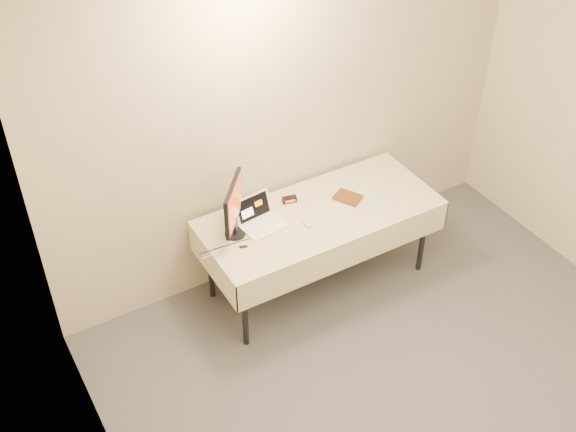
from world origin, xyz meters
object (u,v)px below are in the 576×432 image
book (344,193)px  table (320,218)px  laptop (259,219)px  monitor (234,206)px

book → table: bearing=150.1°
laptop → monitor: 0.30m
monitor → book: bearing=-56.2°
table → book: (0.21, -0.00, 0.16)m
laptop → monitor: monitor is taller
monitor → laptop: bearing=-45.6°
table → laptop: (-0.47, 0.11, 0.11)m
laptop → book: (0.68, -0.11, 0.05)m
table → monitor: bearing=172.7°
laptop → book: bearing=-16.3°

